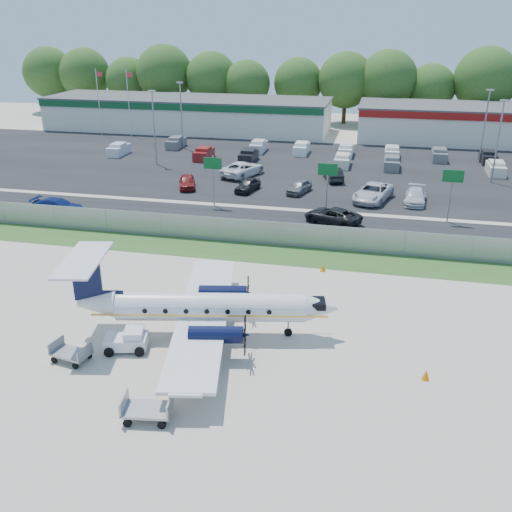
% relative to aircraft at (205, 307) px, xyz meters
% --- Properties ---
extents(ground, '(170.00, 170.00, 0.00)m').
position_rel_aircraft_xyz_m(ground, '(1.47, 0.97, -1.85)').
color(ground, beige).
rests_on(ground, ground).
extents(grass_verge, '(170.00, 4.00, 0.02)m').
position_rel_aircraft_xyz_m(grass_verge, '(1.47, 12.97, -1.84)').
color(grass_verge, '#2D561E').
rests_on(grass_verge, ground).
extents(access_road, '(170.00, 8.00, 0.02)m').
position_rel_aircraft_xyz_m(access_road, '(1.47, 19.97, -1.84)').
color(access_road, black).
rests_on(access_road, ground).
extents(parking_lot, '(170.00, 32.00, 0.02)m').
position_rel_aircraft_xyz_m(parking_lot, '(1.47, 40.97, -1.84)').
color(parking_lot, black).
rests_on(parking_lot, ground).
extents(perimeter_fence, '(120.00, 0.06, 1.99)m').
position_rel_aircraft_xyz_m(perimeter_fence, '(1.47, 14.97, -0.85)').
color(perimeter_fence, gray).
rests_on(perimeter_fence, ground).
extents(building_west, '(46.40, 12.40, 5.24)m').
position_rel_aircraft_xyz_m(building_west, '(-22.53, 62.95, 0.78)').
color(building_west, silver).
rests_on(building_west, ground).
extents(building_east, '(44.40, 12.40, 5.24)m').
position_rel_aircraft_xyz_m(building_east, '(27.47, 62.95, 0.78)').
color(building_east, silver).
rests_on(building_east, ground).
extents(sign_left, '(1.80, 0.26, 5.00)m').
position_rel_aircraft_xyz_m(sign_left, '(-6.53, 23.88, 1.76)').
color(sign_left, gray).
rests_on(sign_left, ground).
extents(sign_mid, '(1.80, 0.26, 5.00)m').
position_rel_aircraft_xyz_m(sign_mid, '(4.47, 23.88, 1.76)').
color(sign_mid, gray).
rests_on(sign_mid, ground).
extents(sign_right, '(1.80, 0.26, 5.00)m').
position_rel_aircraft_xyz_m(sign_right, '(15.47, 23.88, 1.76)').
color(sign_right, gray).
rests_on(sign_right, ground).
extents(flagpole_west, '(1.06, 0.12, 10.00)m').
position_rel_aircraft_xyz_m(flagpole_west, '(-34.46, 55.97, 3.79)').
color(flagpole_west, silver).
rests_on(flagpole_west, ground).
extents(flagpole_east, '(1.06, 0.12, 10.00)m').
position_rel_aircraft_xyz_m(flagpole_east, '(-29.46, 55.97, 3.79)').
color(flagpole_east, silver).
rests_on(flagpole_east, ground).
extents(light_pole_nw, '(0.90, 0.35, 9.09)m').
position_rel_aircraft_xyz_m(light_pole_nw, '(-18.53, 38.97, 3.38)').
color(light_pole_nw, gray).
rests_on(light_pole_nw, ground).
extents(light_pole_ne, '(0.90, 0.35, 9.09)m').
position_rel_aircraft_xyz_m(light_pole_ne, '(21.47, 38.97, 3.38)').
color(light_pole_ne, gray).
rests_on(light_pole_ne, ground).
extents(light_pole_sw, '(0.90, 0.35, 9.09)m').
position_rel_aircraft_xyz_m(light_pole_sw, '(-18.53, 48.97, 3.38)').
color(light_pole_sw, gray).
rests_on(light_pole_sw, ground).
extents(light_pole_se, '(0.90, 0.35, 9.09)m').
position_rel_aircraft_xyz_m(light_pole_se, '(21.47, 48.97, 3.38)').
color(light_pole_se, gray).
rests_on(light_pole_se, ground).
extents(tree_line, '(112.00, 6.00, 14.00)m').
position_rel_aircraft_xyz_m(tree_line, '(1.47, 74.97, -1.85)').
color(tree_line, '#2A4F17').
rests_on(tree_line, ground).
extents(aircraft, '(15.69, 15.38, 4.79)m').
position_rel_aircraft_xyz_m(aircraft, '(0.00, 0.00, 0.00)').
color(aircraft, silver).
rests_on(aircraft, ground).
extents(pushback_tug, '(2.58, 2.14, 1.25)m').
position_rel_aircraft_xyz_m(pushback_tug, '(-3.74, -2.40, -1.25)').
color(pushback_tug, silver).
rests_on(pushback_tug, ground).
extents(baggage_cart_near, '(2.22, 1.58, 1.07)m').
position_rel_aircraft_xyz_m(baggage_cart_near, '(-6.26, -4.14, -1.35)').
color(baggage_cart_near, gray).
rests_on(baggage_cart_near, ground).
extents(baggage_cart_far, '(2.43, 1.67, 1.19)m').
position_rel_aircraft_xyz_m(baggage_cart_far, '(-0.36, -7.80, -1.30)').
color(baggage_cart_far, gray).
rests_on(baggage_cart_far, ground).
extents(cone_nose, '(0.39, 0.39, 0.56)m').
position_rel_aircraft_xyz_m(cone_nose, '(12.31, -1.78, -1.59)').
color(cone_nose, orange).
rests_on(cone_nose, ground).
extents(cone_starboard_wing, '(0.40, 0.40, 0.57)m').
position_rel_aircraft_xyz_m(cone_starboard_wing, '(5.67, 10.62, -1.58)').
color(cone_starboard_wing, orange).
rests_on(cone_starboard_wing, ground).
extents(road_car_west, '(5.04, 2.18, 1.44)m').
position_rel_aircraft_xyz_m(road_car_west, '(-20.21, 18.45, -1.85)').
color(road_car_west, navy).
rests_on(road_car_west, ground).
extents(road_car_mid, '(5.76, 4.32, 1.45)m').
position_rel_aircraft_xyz_m(road_car_mid, '(5.32, 21.29, -1.85)').
color(road_car_mid, black).
rests_on(road_car_mid, ground).
extents(parked_car_a, '(2.98, 4.51, 1.43)m').
position_rel_aircraft_xyz_m(parked_car_a, '(-11.20, 29.46, -1.85)').
color(parked_car_a, maroon).
rests_on(parked_car_a, ground).
extents(parked_car_b, '(2.42, 4.29, 1.38)m').
position_rel_aircraft_xyz_m(parked_car_b, '(-4.50, 29.69, -1.85)').
color(parked_car_b, black).
rests_on(parked_car_b, ground).
extents(parked_car_c, '(2.62, 4.28, 1.36)m').
position_rel_aircraft_xyz_m(parked_car_c, '(0.97, 30.22, -1.85)').
color(parked_car_c, '#595B5E').
rests_on(parked_car_c, ground).
extents(parked_car_d, '(4.43, 6.71, 1.71)m').
position_rel_aircraft_xyz_m(parked_car_d, '(8.64, 29.12, -1.85)').
color(parked_car_d, silver).
rests_on(parked_car_d, ground).
extents(parked_car_e, '(2.39, 5.06, 1.42)m').
position_rel_aircraft_xyz_m(parked_car_e, '(12.80, 29.21, -1.85)').
color(parked_car_e, silver).
rests_on(parked_car_e, ground).
extents(parked_car_f, '(4.81, 6.80, 1.72)m').
position_rel_aircraft_xyz_m(parked_car_f, '(-6.55, 35.79, -1.85)').
color(parked_car_f, silver).
rests_on(parked_car_f, ground).
extents(parked_car_g, '(2.91, 4.84, 1.51)m').
position_rel_aircraft_xyz_m(parked_car_g, '(3.97, 36.09, -1.85)').
color(parked_car_g, black).
rests_on(parked_car_g, ground).
extents(far_parking_rows, '(56.00, 10.00, 1.60)m').
position_rel_aircraft_xyz_m(far_parking_rows, '(1.47, 45.97, -1.85)').
color(far_parking_rows, gray).
rests_on(far_parking_rows, ground).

